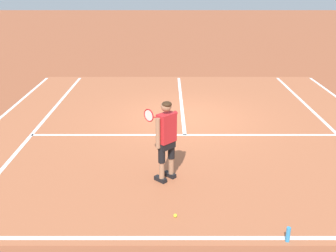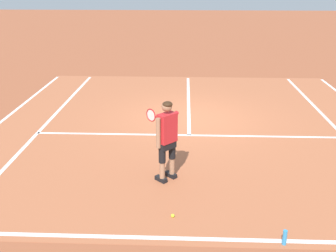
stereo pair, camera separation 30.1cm
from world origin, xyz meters
The scene contains 11 objects.
ground_plane centered at (0.00, 0.00, 0.00)m, with size 80.00×80.00×0.00m, color #9E5133.
court_inner_surface centered at (0.00, -0.48, 0.00)m, with size 10.98×11.33×0.00m, color #B2603D.
line_baseline centered at (0.00, -5.95, 0.00)m, with size 10.98×0.10×0.01m, color white.
line_service centered at (0.00, -1.41, 0.00)m, with size 8.23×0.10×0.01m, color white.
line_centre_service centered at (0.00, 1.79, 0.00)m, with size 0.10×6.40×0.01m, color white.
line_singles_left centered at (-4.12, -0.48, 0.00)m, with size 0.10×10.93×0.01m, color white.
line_singles_right centered at (4.12, -0.48, 0.00)m, with size 0.10×10.93×0.01m, color white.
line_doubles_left centered at (-5.49, -0.48, 0.00)m, with size 0.10×10.93×0.01m, color white.
tennis_player centered at (-0.49, -3.90, 0.99)m, with size 0.75×1.15×1.71m.
tennis_ball_near_feet centered at (-0.32, -5.33, 0.03)m, with size 0.07×0.07×0.07m, color #CCE02D.
water_bottle centered at (1.47, -6.03, 0.13)m, with size 0.07×0.07×0.26m, color #3393D6.
Camera 2 is at (-0.15, -11.46, 4.02)m, focal length 43.19 mm.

